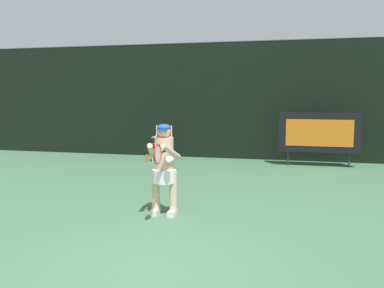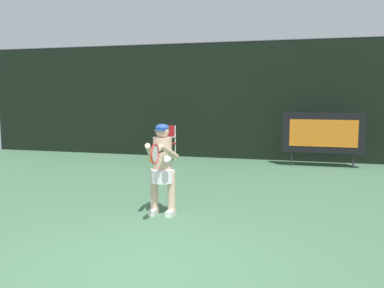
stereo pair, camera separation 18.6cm
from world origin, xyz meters
name	(u,v)px [view 1 (the left image)]	position (x,y,z in m)	size (l,w,h in m)	color
ground	(142,277)	(0.00, -0.19, -0.01)	(18.00, 22.00, 0.03)	#456E4E
backdrop_screen	(240,101)	(0.00, 8.50, 1.81)	(18.00, 0.12, 3.66)	black
scoreboard	(319,133)	(2.34, 7.58, 0.95)	(2.20, 0.21, 1.50)	black
umpire_chair	(163,141)	(-2.19, 7.46, 0.62)	(0.52, 0.44, 1.08)	white
water_bottle	(147,158)	(-2.57, 7.10, 0.12)	(0.07, 0.07, 0.27)	orange
tennis_player	(164,165)	(-0.45, 2.09, 0.83)	(0.54, 0.62, 1.51)	white
tennis_racket	(158,154)	(-0.35, 1.48, 1.11)	(0.03, 0.60, 0.31)	black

